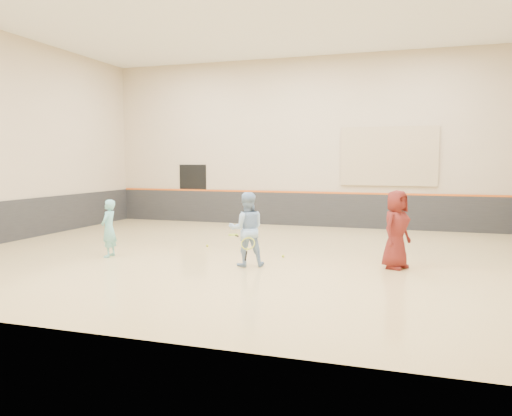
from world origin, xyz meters
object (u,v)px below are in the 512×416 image
(spare_racket, at_px, (233,234))
(instructor, at_px, (247,229))
(young_man, at_px, (396,229))
(girl, at_px, (109,228))

(spare_racket, bearing_deg, instructor, -65.83)
(young_man, distance_m, spare_racket, 6.22)
(instructor, distance_m, spare_racket, 4.72)
(young_man, relative_size, spare_racket, 2.35)
(young_man, xyz_separation_m, spare_racket, (-5.09, 3.49, -0.83))
(girl, xyz_separation_m, spare_racket, (1.64, 4.28, -0.68))
(instructor, bearing_deg, girl, -22.43)
(spare_racket, bearing_deg, young_man, -34.44)
(girl, bearing_deg, spare_racket, 150.96)
(young_man, bearing_deg, girl, 123.75)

